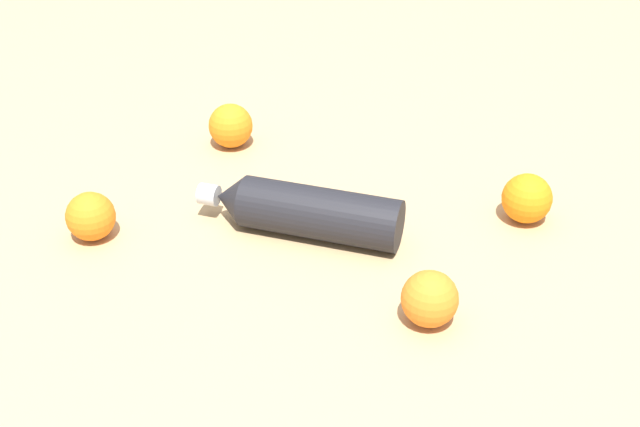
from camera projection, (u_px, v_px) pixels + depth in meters
name	position (u px, v px, depth m)	size (l,w,h in m)	color
ground_plane	(292.00, 220.00, 1.16)	(2.40, 2.40, 0.00)	tan
water_bottle	(304.00, 211.00, 1.12)	(0.08, 0.29, 0.07)	black
orange_0	(91.00, 216.00, 1.11)	(0.07, 0.07, 0.07)	orange
orange_1	(527.00, 198.00, 1.14)	(0.07, 0.07, 0.07)	orange
orange_2	(430.00, 299.00, 0.96)	(0.07, 0.07, 0.07)	orange
orange_3	(231.00, 126.00, 1.33)	(0.07, 0.07, 0.07)	orange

